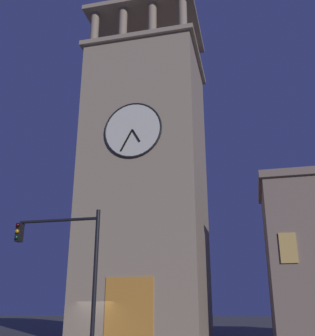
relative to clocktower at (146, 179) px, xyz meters
name	(u,v)px	position (x,y,z in m)	size (l,w,h in m)	color
clocktower	(146,179)	(0.00, 0.00, 0.00)	(9.44, 8.54, 29.60)	gray
traffic_signal_far	(68,259)	(-0.95, 15.02, -8.02)	(3.58, 0.41, 5.74)	black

